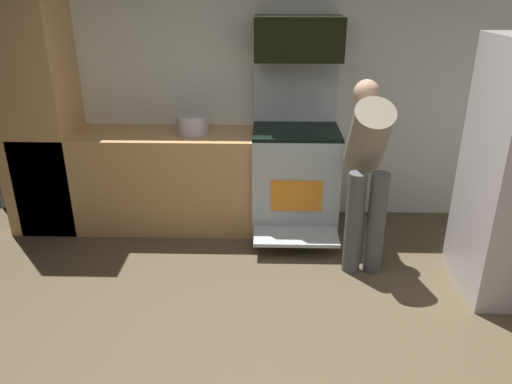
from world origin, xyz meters
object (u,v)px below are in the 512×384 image
(person_cook, at_px, (367,164))
(stock_pot, at_px, (192,124))
(oven_range, at_px, (295,175))
(microwave, at_px, (299,38))

(person_cook, height_order, stock_pot, person_cook)
(oven_range, distance_m, stock_pot, 1.03)
(microwave, bearing_deg, stock_pot, -175.02)
(oven_range, height_order, person_cook, oven_range)
(microwave, height_order, person_cook, microwave)
(microwave, xyz_separation_m, person_cook, (0.51, -0.74, -0.85))
(microwave, relative_size, person_cook, 0.51)
(microwave, distance_m, stock_pot, 1.17)
(person_cook, bearing_deg, oven_range, 128.43)
(stock_pot, bearing_deg, oven_range, -0.79)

